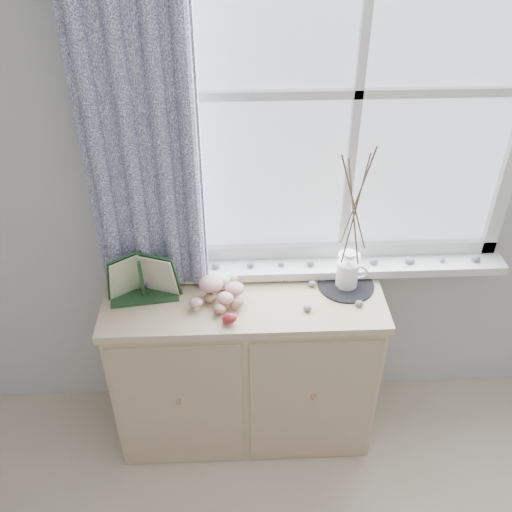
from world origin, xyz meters
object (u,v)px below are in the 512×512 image
(toadstool_cluster, at_px, (218,289))
(twig_pitcher, at_px, (356,204))
(sideboard, at_px, (245,367))
(botanical_book, at_px, (141,281))

(toadstool_cluster, height_order, twig_pitcher, twig_pitcher)
(sideboard, xyz_separation_m, botanical_book, (-0.42, -0.01, 0.54))
(botanical_book, height_order, twig_pitcher, twig_pitcher)
(toadstool_cluster, xyz_separation_m, twig_pitcher, (0.56, 0.07, 0.36))
(sideboard, height_order, botanical_book, botanical_book)
(sideboard, relative_size, twig_pitcher, 1.66)
(sideboard, bearing_deg, botanical_book, -178.30)
(sideboard, relative_size, botanical_book, 3.65)
(toadstool_cluster, bearing_deg, botanical_book, -179.40)
(botanical_book, bearing_deg, twig_pitcher, -2.94)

